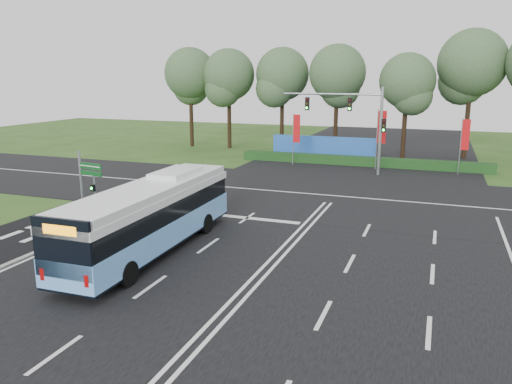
{
  "coord_description": "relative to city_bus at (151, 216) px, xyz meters",
  "views": [
    {
      "loc": [
        6.45,
        -19.97,
        7.7
      ],
      "look_at": [
        -1.66,
        2.0,
        2.31
      ],
      "focal_mm": 35.0,
      "sensor_mm": 36.0,
      "label": 1
    }
  ],
  "objects": [
    {
      "name": "eucalyptus_row",
      "position": [
        3.36,
        32.58,
        6.64
      ],
      "size": [
        40.64,
        8.46,
        12.18
      ],
      "color": "black",
      "rests_on": "ground"
    },
    {
      "name": "city_bus",
      "position": [
        0.0,
        0.0,
        0.0
      ],
      "size": [
        2.7,
        11.68,
        3.34
      ],
      "rotation": [
        0.0,
        0.0,
        0.02
      ],
      "color": "#6AACF5",
      "rests_on": "ground"
    },
    {
      "name": "kerb_strip",
      "position": [
        -4.77,
        -1.47,
        -1.62
      ],
      "size": [
        0.25,
        18.0,
        0.12
      ],
      "primitive_type": "cube",
      "color": "gray",
      "rests_on": "ground"
    },
    {
      "name": "hedge",
      "position": [
        5.33,
        26.03,
        -1.28
      ],
      "size": [
        22.0,
        1.2,
        0.8
      ],
      "primitive_type": "cube",
      "color": "#193C15",
      "rests_on": "ground"
    },
    {
      "name": "bike_path",
      "position": [
        -7.17,
        -1.47,
        -1.65
      ],
      "size": [
        5.0,
        18.0,
        0.06
      ],
      "primitive_type": "cube",
      "color": "black",
      "rests_on": "ground"
    },
    {
      "name": "road_main",
      "position": [
        5.33,
        1.53,
        -1.66
      ],
      "size": [
        20.0,
        120.0,
        0.04
      ],
      "primitive_type": "cube",
      "color": "black",
      "rests_on": "ground"
    },
    {
      "name": "banner_flag_mid",
      "position": [
        7.05,
        24.59,
        1.62
      ],
      "size": [
        0.75,
        0.08,
        5.11
      ],
      "rotation": [
        0.0,
        0.0,
        -0.0
      ],
      "color": "gray",
      "rests_on": "ground"
    },
    {
      "name": "blue_hoarding",
      "position": [
        1.33,
        28.53,
        -0.58
      ],
      "size": [
        10.0,
        0.3,
        2.2
      ],
      "primitive_type": "cube",
      "color": "#2157B4",
      "rests_on": "ground"
    },
    {
      "name": "pedestrian_signal",
      "position": [
        -4.87,
        2.37,
        0.02
      ],
      "size": [
        0.29,
        0.4,
        3.11
      ],
      "rotation": [
        0.0,
        0.0,
        -0.37
      ],
      "color": "gray",
      "rests_on": "ground"
    },
    {
      "name": "ground",
      "position": [
        5.33,
        1.53,
        -1.68
      ],
      "size": [
        120.0,
        120.0,
        0.0
      ],
      "primitive_type": "plane",
      "color": "#2A4C19",
      "rests_on": "ground"
    },
    {
      "name": "banner_flag_left",
      "position": [
        -0.28,
        24.38,
        1.33
      ],
      "size": [
        0.68,
        0.14,
        4.62
      ],
      "rotation": [
        0.0,
        0.0,
        -0.14
      ],
      "color": "gray",
      "rests_on": "ground"
    },
    {
      "name": "banner_flag_right",
      "position": [
        13.61,
        24.53,
        1.3
      ],
      "size": [
        0.66,
        0.21,
        4.57
      ],
      "rotation": [
        0.0,
        0.0,
        0.25
      ],
      "color": "gray",
      "rests_on": "ground"
    },
    {
      "name": "traffic_light_gantry",
      "position": [
        5.54,
        22.03,
        2.98
      ],
      "size": [
        8.41,
        0.28,
        7.0
      ],
      "color": "gray",
      "rests_on": "ground"
    },
    {
      "name": "street_sign",
      "position": [
        -4.82,
        1.67,
        0.91
      ],
      "size": [
        1.59,
        0.39,
        4.13
      ],
      "rotation": [
        0.0,
        0.0,
        -0.2
      ],
      "color": "gray",
      "rests_on": "ground"
    },
    {
      "name": "road_cross",
      "position": [
        5.33,
        13.53,
        -1.66
      ],
      "size": [
        120.0,
        14.0,
        0.05
      ],
      "primitive_type": "cube",
      "color": "black",
      "rests_on": "ground"
    }
  ]
}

